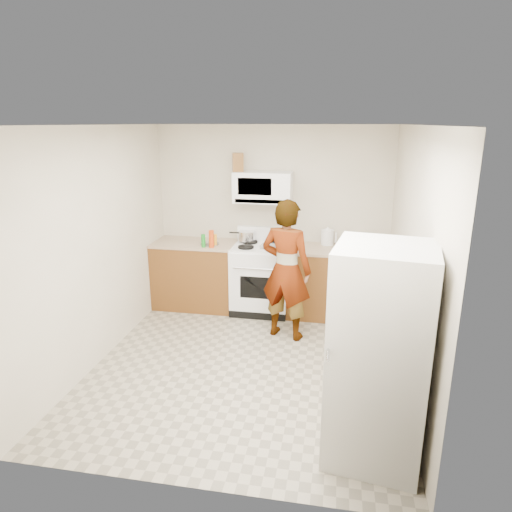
% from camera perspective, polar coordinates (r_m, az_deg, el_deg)
% --- Properties ---
extents(floor, '(3.60, 3.60, 0.00)m').
position_cam_1_polar(floor, '(5.10, -1.11, -13.27)').
color(floor, gray).
rests_on(floor, ground).
extents(back_wall, '(3.20, 0.02, 2.50)m').
position_cam_1_polar(back_wall, '(6.33, 2.03, 4.76)').
color(back_wall, beige).
rests_on(back_wall, floor).
extents(right_wall, '(0.02, 3.60, 2.50)m').
position_cam_1_polar(right_wall, '(4.58, 18.69, -0.65)').
color(right_wall, beige).
rests_on(right_wall, floor).
extents(cabinet_left, '(1.12, 0.62, 0.90)m').
position_cam_1_polar(cabinet_left, '(6.49, -7.56, -2.42)').
color(cabinet_left, brown).
rests_on(cabinet_left, floor).
extents(counter_left, '(1.14, 0.64, 0.03)m').
position_cam_1_polar(counter_left, '(6.35, -7.72, 1.58)').
color(counter_left, tan).
rests_on(counter_left, cabinet_left).
extents(cabinet_right, '(0.80, 0.62, 0.90)m').
position_cam_1_polar(cabinet_right, '(6.20, 7.80, -3.33)').
color(cabinet_right, brown).
rests_on(cabinet_right, floor).
extents(counter_right, '(0.82, 0.64, 0.03)m').
position_cam_1_polar(counter_right, '(6.06, 7.97, 0.84)').
color(counter_right, tan).
rests_on(counter_right, cabinet_right).
extents(gas_range, '(0.76, 0.65, 1.13)m').
position_cam_1_polar(gas_range, '(6.25, 0.65, -2.65)').
color(gas_range, white).
rests_on(gas_range, floor).
extents(microwave, '(0.76, 0.38, 0.40)m').
position_cam_1_polar(microwave, '(6.09, 0.89, 8.61)').
color(microwave, white).
rests_on(microwave, back_wall).
extents(person, '(0.71, 0.56, 1.70)m').
position_cam_1_polar(person, '(5.39, 3.79, -1.77)').
color(person, tan).
rests_on(person, floor).
extents(fridge, '(0.80, 0.80, 1.70)m').
position_cam_1_polar(fridge, '(3.60, 15.07, -11.94)').
color(fridge, silver).
rests_on(fridge, floor).
extents(kettle, '(0.20, 0.20, 0.20)m').
position_cam_1_polar(kettle, '(6.21, 8.91, 2.33)').
color(kettle, silver).
rests_on(kettle, counter_right).
extents(jug, '(0.17, 0.17, 0.24)m').
position_cam_1_polar(jug, '(6.10, -2.28, 11.63)').
color(jug, brown).
rests_on(jug, microwave).
extents(saucepan, '(0.24, 0.24, 0.12)m').
position_cam_1_polar(saucepan, '(6.29, -1.16, 2.51)').
color(saucepan, silver).
rests_on(saucepan, gas_range).
extents(tray, '(0.26, 0.18, 0.05)m').
position_cam_1_polar(tray, '(5.99, 1.80, 1.20)').
color(tray, silver).
rests_on(tray, gas_range).
extents(bottle_spray, '(0.07, 0.07, 0.23)m').
position_cam_1_polar(bottle_spray, '(6.03, -5.60, 2.15)').
color(bottle_spray, '#C53D0E').
rests_on(bottle_spray, counter_left).
extents(bottle_hot_sauce, '(0.06, 0.06, 0.15)m').
position_cam_1_polar(bottle_hot_sauce, '(6.13, -5.14, 2.02)').
color(bottle_hot_sauce, orange).
rests_on(bottle_hot_sauce, counter_left).
extents(bottle_green_cap, '(0.05, 0.05, 0.17)m').
position_cam_1_polar(bottle_green_cap, '(6.06, -6.60, 1.90)').
color(bottle_green_cap, '#178020').
rests_on(bottle_green_cap, counter_left).
extents(pot_lid, '(0.32, 0.32, 0.01)m').
position_cam_1_polar(pot_lid, '(6.21, -5.79, 1.53)').
color(pot_lid, silver).
rests_on(pot_lid, counter_left).
extents(broom, '(0.14, 0.26, 1.23)m').
position_cam_1_polar(broom, '(5.86, 16.55, -3.23)').
color(broom, white).
rests_on(broom, floor).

